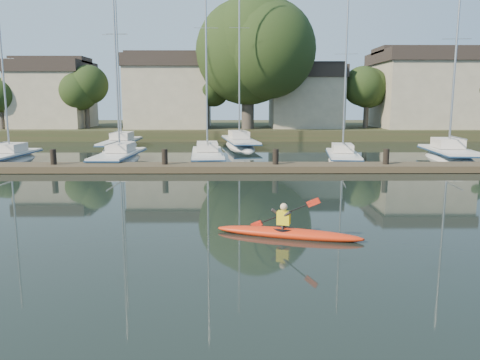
{
  "coord_description": "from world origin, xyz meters",
  "views": [
    {
      "loc": [
        0.87,
        -11.11,
        3.81
      ],
      "look_at": [
        0.99,
        4.12,
        1.2
      ],
      "focal_mm": 35.0,
      "sensor_mm": 36.0,
      "label": 1
    }
  ],
  "objects_px": {
    "sailboat_0": "(9,165)",
    "sailboat_6": "(240,149)",
    "kayak": "(287,231)",
    "sailboat_1": "(119,165)",
    "sailboat_4": "(449,163)",
    "sailboat_2": "(208,163)",
    "sailboat_5": "(121,150)",
    "dock": "(220,167)",
    "sailboat_3": "(342,164)"
  },
  "relations": [
    {
      "from": "sailboat_0",
      "to": "sailboat_6",
      "type": "distance_m",
      "value": 17.52
    },
    {
      "from": "kayak",
      "to": "sailboat_1",
      "type": "xyz_separation_m",
      "value": [
        -8.75,
        16.26,
        -0.34
      ]
    },
    {
      "from": "sailboat_4",
      "to": "sailboat_2",
      "type": "bearing_deg",
      "value": -172.54
    },
    {
      "from": "sailboat_5",
      "to": "sailboat_4",
      "type": "bearing_deg",
      "value": -19.02
    },
    {
      "from": "kayak",
      "to": "sailboat_2",
      "type": "distance_m",
      "value": 17.14
    },
    {
      "from": "sailboat_6",
      "to": "dock",
      "type": "bearing_deg",
      "value": -102.88
    },
    {
      "from": "kayak",
      "to": "sailboat_4",
      "type": "height_order",
      "value": "sailboat_4"
    },
    {
      "from": "sailboat_4",
      "to": "sailboat_5",
      "type": "xyz_separation_m",
      "value": [
        -23.16,
        7.63,
        0.02
      ]
    },
    {
      "from": "kayak",
      "to": "sailboat_0",
      "type": "bearing_deg",
      "value": 150.37
    },
    {
      "from": "kayak",
      "to": "dock",
      "type": "relative_size",
      "value": 0.12
    },
    {
      "from": "sailboat_2",
      "to": "sailboat_0",
      "type": "bearing_deg",
      "value": 177.62
    },
    {
      "from": "kayak",
      "to": "sailboat_1",
      "type": "distance_m",
      "value": 18.47
    },
    {
      "from": "sailboat_0",
      "to": "sailboat_3",
      "type": "xyz_separation_m",
      "value": [
        20.93,
        -0.01,
        0.01
      ]
    },
    {
      "from": "kayak",
      "to": "sailboat_0",
      "type": "height_order",
      "value": "sailboat_0"
    },
    {
      "from": "sailboat_3",
      "to": "sailboat_5",
      "type": "distance_m",
      "value": 18.16
    },
    {
      "from": "kayak",
      "to": "sailboat_6",
      "type": "distance_m",
      "value": 26.2
    },
    {
      "from": "dock",
      "to": "sailboat_6",
      "type": "height_order",
      "value": "sailboat_6"
    },
    {
      "from": "dock",
      "to": "sailboat_6",
      "type": "distance_m",
      "value": 13.84
    },
    {
      "from": "sailboat_3",
      "to": "sailboat_4",
      "type": "height_order",
      "value": "sailboat_4"
    },
    {
      "from": "kayak",
      "to": "sailboat_4",
      "type": "relative_size",
      "value": 0.31
    },
    {
      "from": "sailboat_2",
      "to": "sailboat_4",
      "type": "xyz_separation_m",
      "value": [
        15.67,
        0.51,
        -0.04
      ]
    },
    {
      "from": "dock",
      "to": "sailboat_1",
      "type": "height_order",
      "value": "sailboat_1"
    },
    {
      "from": "sailboat_2",
      "to": "sailboat_4",
      "type": "bearing_deg",
      "value": -2.47
    },
    {
      "from": "dock",
      "to": "sailboat_0",
      "type": "xyz_separation_m",
      "value": [
        -13.37,
        4.01,
        -0.38
      ]
    },
    {
      "from": "sailboat_3",
      "to": "sailboat_5",
      "type": "bearing_deg",
      "value": 159.61
    },
    {
      "from": "dock",
      "to": "sailboat_0",
      "type": "height_order",
      "value": "sailboat_0"
    },
    {
      "from": "kayak",
      "to": "dock",
      "type": "height_order",
      "value": "kayak"
    },
    {
      "from": "sailboat_4",
      "to": "sailboat_6",
      "type": "bearing_deg",
      "value": 152.46
    },
    {
      "from": "sailboat_2",
      "to": "sailboat_4",
      "type": "distance_m",
      "value": 15.68
    },
    {
      "from": "kayak",
      "to": "sailboat_3",
      "type": "distance_m",
      "value": 17.21
    },
    {
      "from": "sailboat_3",
      "to": "sailboat_2",
      "type": "bearing_deg",
      "value": -175.11
    },
    {
      "from": "kayak",
      "to": "sailboat_2",
      "type": "height_order",
      "value": "sailboat_2"
    },
    {
      "from": "sailboat_4",
      "to": "sailboat_5",
      "type": "distance_m",
      "value": 24.38
    },
    {
      "from": "dock",
      "to": "sailboat_1",
      "type": "relative_size",
      "value": 2.56
    },
    {
      "from": "sailboat_4",
      "to": "sailboat_6",
      "type": "xyz_separation_m",
      "value": [
        -13.55,
        8.84,
        0.03
      ]
    },
    {
      "from": "sailboat_0",
      "to": "sailboat_2",
      "type": "height_order",
      "value": "sailboat_2"
    },
    {
      "from": "dock",
      "to": "sailboat_4",
      "type": "xyz_separation_m",
      "value": [
        14.71,
        4.95,
        -0.42
      ]
    },
    {
      "from": "sailboat_5",
      "to": "sailboat_6",
      "type": "height_order",
      "value": "sailboat_6"
    },
    {
      "from": "sailboat_4",
      "to": "sailboat_5",
      "type": "bearing_deg",
      "value": 167.36
    },
    {
      "from": "sailboat_0",
      "to": "sailboat_2",
      "type": "relative_size",
      "value": 0.78
    },
    {
      "from": "dock",
      "to": "sailboat_3",
      "type": "xyz_separation_m",
      "value": [
        7.56,
        4.0,
        -0.37
      ]
    },
    {
      "from": "sailboat_0",
      "to": "sailboat_1",
      "type": "relative_size",
      "value": 0.83
    },
    {
      "from": "sailboat_4",
      "to": "kayak",
      "type": "bearing_deg",
      "value": -119.99
    },
    {
      "from": "sailboat_5",
      "to": "dock",
      "type": "bearing_deg",
      "value": -56.9
    },
    {
      "from": "sailboat_3",
      "to": "sailboat_4",
      "type": "xyz_separation_m",
      "value": [
        7.15,
        0.94,
        -0.05
      ]
    },
    {
      "from": "sailboat_0",
      "to": "sailboat_5",
      "type": "relative_size",
      "value": 0.72
    },
    {
      "from": "dock",
      "to": "sailboat_0",
      "type": "distance_m",
      "value": 13.96
    },
    {
      "from": "kayak",
      "to": "sailboat_3",
      "type": "xyz_separation_m",
      "value": [
        5.25,
        16.38,
        -0.33
      ]
    },
    {
      "from": "dock",
      "to": "sailboat_5",
      "type": "bearing_deg",
      "value": 123.88
    },
    {
      "from": "sailboat_1",
      "to": "sailboat_3",
      "type": "distance_m",
      "value": 14.0
    }
  ]
}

